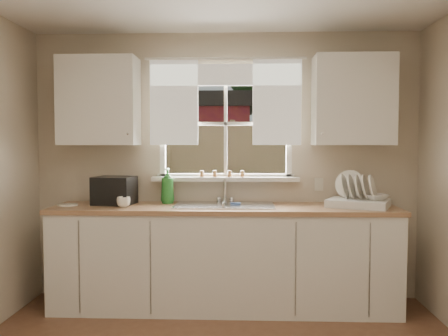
{
  "coord_description": "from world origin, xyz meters",
  "views": [
    {
      "loc": [
        0.16,
        -2.48,
        1.47
      ],
      "look_at": [
        0.0,
        1.65,
        1.25
      ],
      "focal_mm": 38.0,
      "sensor_mm": 36.0,
      "label": 1
    }
  ],
  "objects_px": {
    "dish_rack": "(358,199)",
    "cup": "(124,202)",
    "soap_bottle_a": "(168,186)",
    "black_appliance": "(115,190)"
  },
  "relations": [
    {
      "from": "dish_rack",
      "to": "cup",
      "type": "xyz_separation_m",
      "value": [
        -2.04,
        -0.12,
        -0.02
      ]
    },
    {
      "from": "cup",
      "to": "dish_rack",
      "type": "bearing_deg",
      "value": 10.05
    },
    {
      "from": "dish_rack",
      "to": "cup",
      "type": "height_order",
      "value": "dish_rack"
    },
    {
      "from": "dish_rack",
      "to": "soap_bottle_a",
      "type": "height_order",
      "value": "soap_bottle_a"
    },
    {
      "from": "soap_bottle_a",
      "to": "cup",
      "type": "bearing_deg",
      "value": -127.73
    },
    {
      "from": "soap_bottle_a",
      "to": "black_appliance",
      "type": "xyz_separation_m",
      "value": [
        -0.47,
        -0.07,
        -0.04
      ]
    },
    {
      "from": "dish_rack",
      "to": "black_appliance",
      "type": "bearing_deg",
      "value": 177.59
    },
    {
      "from": "dish_rack",
      "to": "soap_bottle_a",
      "type": "xyz_separation_m",
      "value": [
        -1.7,
        0.16,
        0.09
      ]
    },
    {
      "from": "dish_rack",
      "to": "soap_bottle_a",
      "type": "distance_m",
      "value": 1.71
    },
    {
      "from": "soap_bottle_a",
      "to": "black_appliance",
      "type": "height_order",
      "value": "soap_bottle_a"
    }
  ]
}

